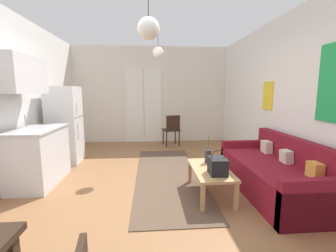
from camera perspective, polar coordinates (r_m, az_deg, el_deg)
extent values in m
cube|color=#8E603D|center=(3.62, -3.76, -16.52)|extent=(5.06, 7.58, 0.10)
cube|color=silver|center=(6.82, -4.32, 7.76)|extent=(4.66, 0.10, 2.79)
cube|color=white|center=(6.79, -8.28, 4.93)|extent=(0.51, 0.02, 2.13)
cube|color=white|center=(6.77, -3.82, 4.99)|extent=(0.51, 0.02, 2.13)
cube|color=white|center=(6.79, -6.21, 14.22)|extent=(1.11, 0.03, 0.06)
cube|color=white|center=(4.02, 30.82, 6.04)|extent=(0.10, 7.18, 2.79)
cube|color=yellow|center=(4.78, 23.75, 6.98)|extent=(0.02, 0.34, 0.53)
cube|color=red|center=(4.40, -35.00, 10.38)|extent=(0.02, 0.32, 0.40)
cube|color=brown|center=(4.20, 0.01, -12.08)|extent=(1.12, 3.32, 0.01)
cube|color=maroon|center=(3.79, 24.25, -11.67)|extent=(0.87, 2.01, 0.45)
cube|color=maroon|center=(3.92, 29.11, -8.55)|extent=(0.15, 2.01, 0.81)
cube|color=maroon|center=(3.03, 33.29, -16.15)|extent=(0.87, 0.11, 0.58)
cube|color=maroon|center=(4.58, 18.57, -7.04)|extent=(0.87, 0.11, 0.58)
cube|color=gold|center=(3.34, 32.91, -9.26)|extent=(0.13, 0.19, 0.19)
cube|color=beige|center=(3.80, 27.52, -6.82)|extent=(0.14, 0.19, 0.20)
cube|color=beige|center=(4.27, 23.46, -4.81)|extent=(0.14, 0.21, 0.21)
cube|color=tan|center=(3.38, 10.57, -10.67)|extent=(0.51, 1.01, 0.04)
cube|color=tan|center=(2.99, 8.72, -17.38)|extent=(0.05, 0.05, 0.36)
cube|color=tan|center=(3.11, 16.74, -16.59)|extent=(0.05, 0.05, 0.36)
cube|color=tan|center=(3.83, 5.49, -11.40)|extent=(0.05, 0.05, 0.36)
cube|color=tan|center=(3.92, 11.77, -11.04)|extent=(0.05, 0.05, 0.36)
cylinder|color=#2D2D33|center=(3.60, 9.94, -7.51)|extent=(0.10, 0.10, 0.20)
cylinder|color=#477F42|center=(3.55, 10.03, -4.25)|extent=(0.01, 0.01, 0.22)
cube|color=black|center=(3.14, 12.33, -9.78)|extent=(0.23, 0.29, 0.22)
torus|color=#512319|center=(3.10, 12.40, -7.51)|extent=(0.18, 0.01, 0.18)
cube|color=white|center=(5.24, -24.40, 0.27)|extent=(0.58, 0.62, 1.60)
cube|color=#4C4C51|center=(5.13, -21.40, 2.18)|extent=(0.01, 0.59, 0.01)
cylinder|color=#B7BABF|center=(4.95, -21.90, 4.16)|extent=(0.02, 0.02, 0.22)
cylinder|color=#B7BABF|center=(5.00, -21.60, -1.31)|extent=(0.02, 0.02, 0.35)
cube|color=silver|center=(4.28, -29.62, -6.74)|extent=(0.59, 1.11, 0.88)
cube|color=#B7BABF|center=(4.19, -30.08, -0.73)|extent=(0.62, 1.14, 0.03)
cube|color=#999BA0|center=(4.32, -29.23, -1.02)|extent=(0.36, 0.40, 0.10)
cylinder|color=#B7BABF|center=(4.41, -32.16, 1.03)|extent=(0.02, 0.02, 0.20)
cube|color=silver|center=(4.22, -32.65, 10.78)|extent=(0.32, 1.00, 0.58)
cylinder|color=black|center=(6.55, 1.84, -2.61)|extent=(0.03, 0.03, 0.43)
cylinder|color=black|center=(6.45, -1.20, -2.79)|extent=(0.03, 0.03, 0.43)
cylinder|color=black|center=(6.23, 2.82, -3.19)|extent=(0.03, 0.03, 0.43)
cylinder|color=black|center=(6.12, -0.37, -3.39)|extent=(0.03, 0.03, 0.43)
cube|color=black|center=(6.29, 0.78, -0.97)|extent=(0.49, 0.48, 0.04)
cube|color=black|center=(6.09, 1.28, 0.75)|extent=(0.38, 0.11, 0.41)
sphere|color=white|center=(2.57, -4.91, 23.20)|extent=(0.23, 0.23, 0.23)
cylinder|color=black|center=(4.89, -2.53, 21.56)|extent=(0.01, 0.01, 0.40)
sphere|color=white|center=(4.83, -2.50, 17.95)|extent=(0.22, 0.22, 0.22)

